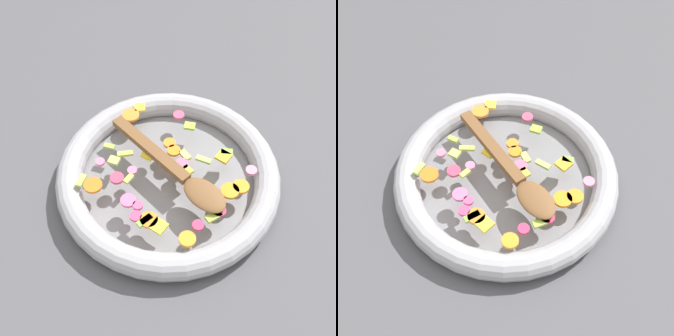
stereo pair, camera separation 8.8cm
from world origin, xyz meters
The scene contains 4 objects.
ground_plane centered at (0.00, 0.00, 0.00)m, with size 4.00×4.00×0.00m, color #4C4C51.
skillet centered at (0.00, 0.00, 0.02)m, with size 0.43×0.43×0.05m.
chopped_vegetables centered at (0.02, 0.00, 0.05)m, with size 0.33×0.34×0.01m.
wooden_spoon centered at (0.02, 0.02, 0.06)m, with size 0.23×0.24×0.01m.
Camera 2 is at (0.51, 0.11, 0.75)m, focal length 50.00 mm.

